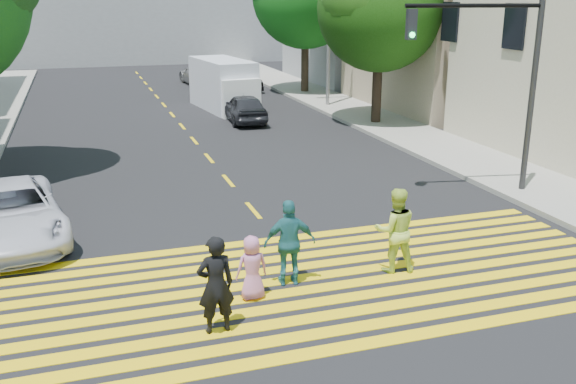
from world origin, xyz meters
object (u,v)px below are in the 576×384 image
tree_right_near (381,1)px  pedestrian_man (216,285)px  pedestrian_child (252,268)px  white_sedan (11,213)px  dark_car_parked (244,80)px  dark_car_near (244,108)px  white_van (225,86)px  traffic_signal (499,67)px  silver_car (201,74)px  pedestrian_woman (395,230)px  pedestrian_extra (290,243)px

tree_right_near → pedestrian_man: tree_right_near is taller
pedestrian_child → white_sedan: size_ratio=0.26×
dark_car_parked → pedestrian_child: bearing=-107.6°
dark_car_near → white_van: white_van is taller
pedestrian_man → traffic_signal: (9.04, 5.30, 2.77)m
white_van → pedestrian_child: bearing=-108.5°
white_sedan → silver_car: silver_car is taller
traffic_signal → pedestrian_woman: bearing=-130.6°
pedestrian_woman → traffic_signal: traffic_signal is taller
tree_right_near → dark_car_near: bearing=156.8°
dark_car_near → dark_car_parked: (2.45, 9.74, -0.04)m
tree_right_near → dark_car_parked: bearing=103.9°
white_sedan → dark_car_parked: white_sedan is taller
tree_right_near → dark_car_parked: tree_right_near is taller
pedestrian_extra → dark_car_near: bearing=-93.8°
pedestrian_child → white_sedan: white_sedan is taller
silver_car → white_van: bearing=80.9°
pedestrian_child → traffic_signal: traffic_signal is taller
dark_car_parked → traffic_signal: 22.80m
pedestrian_child → pedestrian_extra: (0.88, 0.40, 0.24)m
pedestrian_child → white_van: bearing=-105.6°
pedestrian_extra → silver_car: size_ratio=0.37×
pedestrian_child → silver_car: size_ratio=0.26×
dark_car_near → silver_car: silver_car is taller
dark_car_parked → white_van: (-2.55, -6.21, 0.57)m
dark_car_parked → white_sedan: bearing=-120.5°
pedestrian_child → dark_car_parked: size_ratio=0.35×
tree_right_near → white_van: bearing=133.4°
dark_car_near → traffic_signal: size_ratio=0.67×
dark_car_near → silver_car: 13.01m
white_sedan → white_van: 18.16m
pedestrian_woman → silver_car: bearing=-80.1°
tree_right_near → pedestrian_woman: tree_right_near is taller
dark_car_near → pedestrian_extra: bearing=80.9°
tree_right_near → pedestrian_child: 18.23m
white_sedan → traffic_signal: (12.70, -0.39, 2.97)m
white_sedan → pedestrian_man: bearing=-66.2°
silver_car → traffic_signal: 26.21m
pedestrian_man → dark_car_parked: bearing=-108.6°
pedestrian_man → white_sedan: (-3.66, 5.69, -0.21)m
white_sedan → dark_car_near: white_sedan is taller
white_van → traffic_signal: size_ratio=0.96×
tree_right_near → pedestrian_child: bearing=-123.1°
pedestrian_woman → white_van: white_van is taller
white_van → dark_car_near: bearing=-95.5°
pedestrian_woman → silver_car: pedestrian_woman is taller
pedestrian_woman → white_sedan: pedestrian_woman is taller
pedestrian_child → dark_car_parked: (6.66, 26.82, -0.03)m
pedestrian_child → white_van: white_van is taller
tree_right_near → traffic_signal: size_ratio=1.38×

